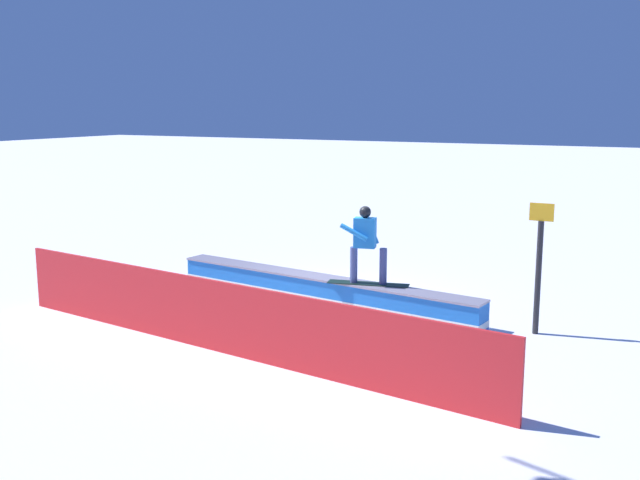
# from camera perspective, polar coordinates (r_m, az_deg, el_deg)

# --- Properties ---
(ground_plane) EXTENTS (120.00, 120.00, 0.00)m
(ground_plane) POSITION_cam_1_polar(r_m,az_deg,el_deg) (14.71, 0.03, -4.92)
(ground_plane) COLOR white
(grind_box) EXTENTS (6.89, 1.41, 0.55)m
(grind_box) POSITION_cam_1_polar(r_m,az_deg,el_deg) (14.64, 0.03, -3.97)
(grind_box) COLOR blue
(grind_box) RESTS_ON ground_plane
(snowboarder) EXTENTS (1.57, 0.64, 1.49)m
(snowboarder) POSITION_cam_1_polar(r_m,az_deg,el_deg) (13.82, 3.57, -0.16)
(snowboarder) COLOR black
(snowboarder) RESTS_ON grind_box
(safety_fence) EXTENTS (9.63, 1.34, 1.16)m
(safety_fence) POSITION_cam_1_polar(r_m,az_deg,el_deg) (11.80, -7.45, -5.98)
(safety_fence) COLOR red
(safety_fence) RESTS_ON ground_plane
(trail_marker) EXTENTS (0.40, 0.10, 2.27)m
(trail_marker) POSITION_cam_1_polar(r_m,az_deg,el_deg) (13.06, 16.57, -1.88)
(trail_marker) COLOR #262628
(trail_marker) RESTS_ON ground_plane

